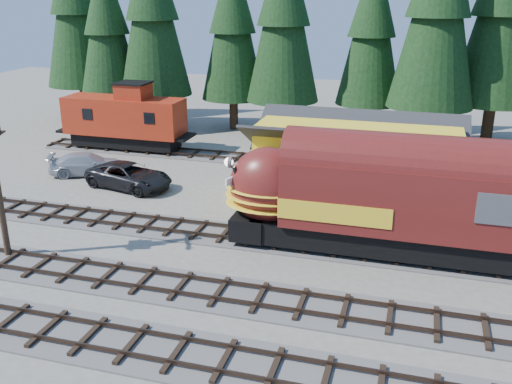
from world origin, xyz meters
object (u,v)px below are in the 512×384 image
(caboose, at_px, (125,119))
(pickup_truck_b, at_px, (88,164))
(depot, at_px, (356,158))
(pickup_truck_a, at_px, (129,176))
(locomotive, at_px, (391,203))

(caboose, relative_size, pickup_truck_b, 1.85)
(depot, xyz_separation_m, pickup_truck_a, (-14.57, -0.98, -2.14))
(caboose, bearing_deg, pickup_truck_a, -60.71)
(pickup_truck_b, bearing_deg, depot, -115.91)
(locomotive, xyz_separation_m, pickup_truck_b, (-21.24, 7.27, -1.95))
(caboose, height_order, pickup_truck_a, caboose)
(pickup_truck_a, bearing_deg, depot, -73.51)
(locomotive, bearing_deg, depot, 110.92)
(pickup_truck_a, height_order, pickup_truck_b, pickup_truck_a)
(depot, height_order, pickup_truck_b, depot)
(depot, relative_size, locomotive, 0.74)
(locomotive, height_order, caboose, caboose)
(pickup_truck_a, distance_m, pickup_truck_b, 4.53)
(pickup_truck_a, xyz_separation_m, pickup_truck_b, (-4.19, 1.74, -0.06))
(locomotive, distance_m, pickup_truck_b, 22.54)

